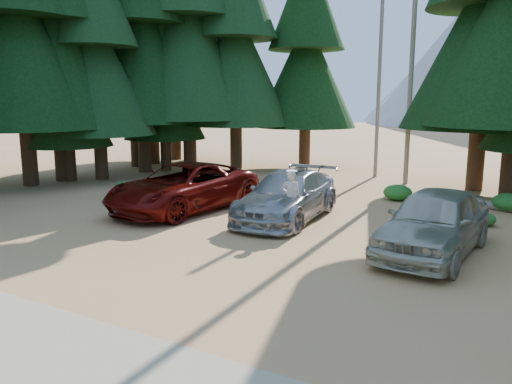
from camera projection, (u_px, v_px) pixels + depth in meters
ground at (249, 259)px, 13.42m from camera, size 160.00×160.00×0.00m
gravel_strip at (42, 371)px, 7.85m from camera, size 26.00×3.50×0.01m
forest_belt_north at (392, 181)px, 26.27m from camera, size 36.00×7.00×22.00m
forest_belt_west at (16, 187)px, 24.32m from camera, size 6.00×22.00×22.00m
snag_front at (412, 63)px, 24.36m from camera, size 0.24×0.24×12.00m
snag_back at (379, 85)px, 26.79m from camera, size 0.20×0.20×10.00m
mountain_peak at (487, 51)px, 87.93m from camera, size 48.00×50.00×28.00m
red_pickup at (184, 187)px, 19.17m from camera, size 3.66×6.78×1.81m
silver_minivan_center at (288, 196)px, 17.77m from camera, size 2.72×5.94×1.69m
silver_minivan_right at (434, 222)px, 13.70m from camera, size 2.69×5.57×1.83m
frisbee_player at (291, 197)px, 16.37m from camera, size 0.76×0.62×1.80m
log_left at (209, 189)px, 23.09m from camera, size 3.84×2.58×0.31m
log_mid at (443, 205)px, 19.69m from camera, size 3.02×1.44×0.26m
log_right at (485, 204)px, 19.60m from camera, size 4.90×1.66×0.32m
shrub_far_left at (214, 178)px, 25.45m from camera, size 1.09×1.09×0.60m
shrub_left at (242, 195)px, 21.20m from camera, size 0.80×0.80×0.44m
shrub_center_left at (294, 200)px, 19.64m from camera, size 1.18×1.18×0.65m
shrub_center_right at (398, 192)px, 21.20m from camera, size 1.20×1.20×0.66m
shrub_right at (483, 219)px, 16.94m from camera, size 0.83×0.83×0.46m
shrub_far_right at (509, 202)px, 19.15m from camera, size 1.23×1.23×0.67m
shrub_edge_west at (126, 187)px, 22.76m from camera, size 1.02×1.02×0.56m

